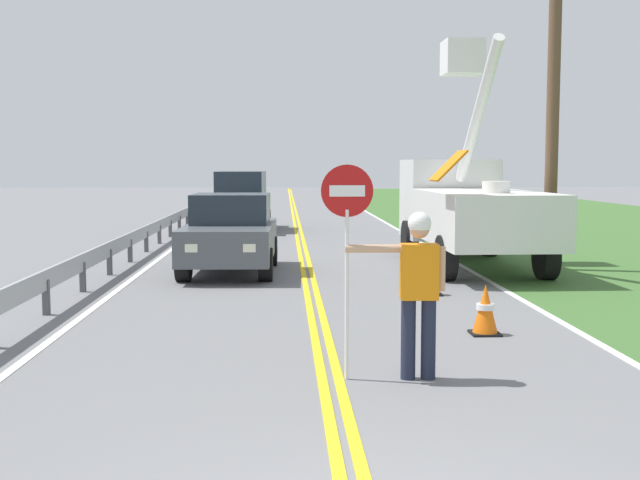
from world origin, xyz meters
The scene contains 13 objects.
centerline_yellow_left centered at (-0.09, 20.00, 0.01)m, with size 0.11×110.00×0.01m, color yellow.
centerline_yellow_right centered at (0.09, 20.00, 0.01)m, with size 0.11×110.00×0.01m, color yellow.
edge_line_right centered at (3.60, 20.00, 0.01)m, with size 0.12×110.00×0.01m, color silver.
edge_line_left centered at (-3.60, 20.00, 0.01)m, with size 0.12×110.00×0.01m, color silver.
flagger_worker centered at (0.94, 4.01, 1.05)m, with size 1.09×0.25×1.83m.
stop_sign_paddle centered at (0.18, 4.02, 1.71)m, with size 0.56×0.04×2.33m.
utility_bucket_truck centered at (3.75, 14.03, 1.41)m, with size 2.67×6.84×5.26m.
oncoming_sedan_nearest centered at (-1.66, 12.85, 0.83)m, with size 2.00×4.15×1.70m.
oncoming_suv_second centered at (-2.02, 24.25, 1.06)m, with size 2.03×4.66×2.10m.
utility_pole_near centered at (5.41, 13.08, 4.38)m, with size 1.80×0.28×8.39m.
traffic_cone_lead centered at (2.26, 6.27, 0.34)m, with size 0.40×0.40×0.70m.
traffic_cone_mid centered at (2.12, 9.68, 0.34)m, with size 0.40×0.40×0.70m.
guardrail_left_shoulder centered at (-4.20, 16.01, 0.52)m, with size 0.10×32.00×0.71m.
Camera 1 is at (-0.49, -4.56, 2.32)m, focal length 45.30 mm.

